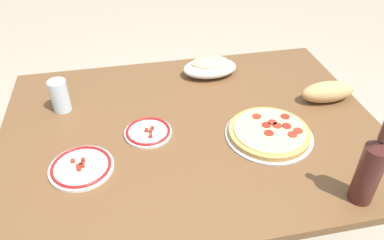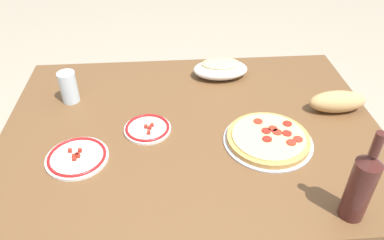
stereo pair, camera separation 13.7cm
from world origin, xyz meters
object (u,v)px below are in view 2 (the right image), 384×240
object	(u,v)px
dining_table	(192,148)
side_plate_far	(77,157)
baked_pasta_dish	(220,68)
water_glass	(69,87)
pepperoni_pizza	(268,139)
side_plate_near	(148,128)
wine_bottle	(361,185)
bread_loaf	(337,102)

from	to	relation	value
dining_table	side_plate_far	bearing A→B (deg)	20.36
baked_pasta_dish	water_glass	xyz separation A→B (m)	(0.63, 0.14, 0.02)
dining_table	pepperoni_pizza	xyz separation A→B (m)	(-0.26, 0.11, 0.12)
baked_pasta_dish	side_plate_near	bearing A→B (deg)	48.87
wine_bottle	side_plate_far	xyz separation A→B (m)	(0.81, -0.29, -0.11)
pepperoni_pizza	baked_pasta_dish	distance (m)	0.47
wine_bottle	water_glass	xyz separation A→B (m)	(0.90, -0.64, -0.06)
baked_pasta_dish	water_glass	world-z (taller)	water_glass
baked_pasta_dish	bread_loaf	world-z (taller)	bread_loaf
wine_bottle	side_plate_far	size ratio (longest dim) A/B	1.43
wine_bottle	side_plate_far	distance (m)	0.87
wine_bottle	side_plate_near	distance (m)	0.73
side_plate_near	side_plate_far	distance (m)	0.27
pepperoni_pizza	baked_pasta_dish	xyz separation A→B (m)	(0.11, -0.46, 0.03)
side_plate_near	pepperoni_pizza	bearing A→B (deg)	167.03
water_glass	side_plate_far	xyz separation A→B (m)	(-0.08, 0.35, -0.06)
wine_bottle	baked_pasta_dish	bearing A→B (deg)	-71.39
pepperoni_pizza	side_plate_near	world-z (taller)	pepperoni_pizza
wine_bottle	side_plate_near	size ratio (longest dim) A/B	1.74
pepperoni_pizza	side_plate_near	distance (m)	0.44
dining_table	pepperoni_pizza	world-z (taller)	pepperoni_pizza
baked_pasta_dish	bread_loaf	bearing A→B (deg)	144.67
wine_bottle	side_plate_near	xyz separation A→B (m)	(0.58, -0.43, -0.11)
dining_table	side_plate_near	bearing A→B (deg)	3.55
pepperoni_pizza	dining_table	bearing A→B (deg)	-22.50
baked_pasta_dish	side_plate_near	xyz separation A→B (m)	(0.32, 0.36, -0.03)
dining_table	side_plate_near	size ratio (longest dim) A/B	8.12
dining_table	side_plate_near	world-z (taller)	side_plate_near
dining_table	water_glass	size ratio (longest dim) A/B	10.79
wine_bottle	pepperoni_pizza	bearing A→B (deg)	-64.24
pepperoni_pizza	side_plate_far	size ratio (longest dim) A/B	1.51
dining_table	side_plate_near	distance (m)	0.20
side_plate_near	bread_loaf	world-z (taller)	bread_loaf
pepperoni_pizza	water_glass	world-z (taller)	water_glass
wine_bottle	bread_loaf	world-z (taller)	wine_bottle
wine_bottle	water_glass	distance (m)	1.10
baked_pasta_dish	water_glass	size ratio (longest dim) A/B	1.86
wine_bottle	water_glass	world-z (taller)	wine_bottle
pepperoni_pizza	side_plate_near	bearing A→B (deg)	-12.97
wine_bottle	side_plate_near	world-z (taller)	wine_bottle
side_plate_near	bread_loaf	size ratio (longest dim) A/B	0.78
pepperoni_pizza	bread_loaf	distance (m)	0.35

